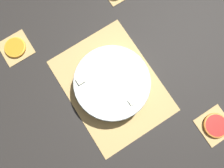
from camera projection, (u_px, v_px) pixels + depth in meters
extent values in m
plane|color=black|center=(112.00, 86.00, 0.88)|extent=(6.00, 6.00, 0.00)
cube|color=tan|center=(112.00, 85.00, 0.87)|extent=(0.45, 0.35, 0.01)
cube|color=#4C381E|center=(136.00, 122.00, 0.84)|extent=(0.01, 0.34, 0.00)
cube|color=#4C381E|center=(128.00, 109.00, 0.85)|extent=(0.01, 0.34, 0.00)
cube|color=#4C381E|center=(120.00, 97.00, 0.86)|extent=(0.01, 0.34, 0.00)
cube|color=#4C381E|center=(112.00, 85.00, 0.87)|extent=(0.01, 0.34, 0.00)
cube|color=#4C381E|center=(104.00, 74.00, 0.88)|extent=(0.01, 0.34, 0.00)
cube|color=#4C381E|center=(97.00, 62.00, 0.89)|extent=(0.01, 0.34, 0.00)
cube|color=#4C381E|center=(90.00, 51.00, 0.90)|extent=(0.01, 0.34, 0.00)
cube|color=tan|center=(215.00, 125.00, 0.84)|extent=(0.12, 0.12, 0.01)
cube|color=#4C381E|center=(218.00, 130.00, 0.84)|extent=(0.00, 0.12, 0.00)
cube|color=#4C381E|center=(212.00, 121.00, 0.85)|extent=(0.00, 0.12, 0.00)
cube|color=tan|center=(16.00, 48.00, 0.90)|extent=(0.12, 0.12, 0.01)
cube|color=#4C381E|center=(19.00, 54.00, 0.90)|extent=(0.00, 0.12, 0.00)
cube|color=#4C381E|center=(16.00, 48.00, 0.90)|extent=(0.00, 0.12, 0.00)
cube|color=#4C381E|center=(12.00, 42.00, 0.90)|extent=(0.00, 0.12, 0.00)
cylinder|color=silver|center=(112.00, 84.00, 0.83)|extent=(0.28, 0.28, 0.07)
torus|color=silver|center=(112.00, 82.00, 0.81)|extent=(0.29, 0.29, 0.01)
cylinder|color=beige|center=(107.00, 106.00, 0.81)|extent=(0.03, 0.03, 0.01)
cylinder|color=beige|center=(100.00, 79.00, 0.86)|extent=(0.03, 0.03, 0.01)
cylinder|color=beige|center=(120.00, 103.00, 0.84)|extent=(0.03, 0.03, 0.01)
cylinder|color=beige|center=(95.00, 64.00, 0.86)|extent=(0.02, 0.02, 0.01)
cylinder|color=beige|center=(105.00, 70.00, 0.86)|extent=(0.03, 0.03, 0.01)
cylinder|color=beige|center=(119.00, 68.00, 0.86)|extent=(0.02, 0.02, 0.01)
cube|color=beige|center=(81.00, 81.00, 0.81)|extent=(0.03, 0.03, 0.03)
cube|color=beige|center=(111.00, 63.00, 0.85)|extent=(0.02, 0.02, 0.02)
cube|color=beige|center=(110.00, 88.00, 0.83)|extent=(0.03, 0.03, 0.03)
cube|color=beige|center=(99.00, 89.00, 0.83)|extent=(0.02, 0.02, 0.02)
cube|color=beige|center=(132.00, 102.00, 0.79)|extent=(0.02, 0.02, 0.02)
cube|color=beige|center=(87.00, 84.00, 0.85)|extent=(0.03, 0.03, 0.03)
cube|color=beige|center=(103.00, 110.00, 0.82)|extent=(0.02, 0.02, 0.02)
cube|color=beige|center=(140.00, 91.00, 0.83)|extent=(0.03, 0.03, 0.03)
ellipsoid|color=orange|center=(119.00, 75.00, 0.81)|extent=(0.03, 0.02, 0.01)
ellipsoid|color=orange|center=(92.00, 61.00, 0.83)|extent=(0.03, 0.01, 0.01)
ellipsoid|color=orange|center=(123.00, 64.00, 0.82)|extent=(0.03, 0.02, 0.01)
ellipsoid|color=orange|center=(92.00, 81.00, 0.84)|extent=(0.02, 0.01, 0.01)
ellipsoid|color=orange|center=(90.00, 95.00, 0.80)|extent=(0.03, 0.01, 0.01)
ellipsoid|color=orange|center=(122.00, 112.00, 0.83)|extent=(0.03, 0.02, 0.02)
cylinder|color=orange|center=(15.00, 47.00, 0.89)|extent=(0.08, 0.08, 0.01)
torus|color=#F4A82D|center=(15.00, 47.00, 0.89)|extent=(0.09, 0.09, 0.01)
cylinder|color=#B2231E|center=(216.00, 126.00, 0.83)|extent=(0.08, 0.08, 0.01)
torus|color=orange|center=(216.00, 126.00, 0.83)|extent=(0.10, 0.10, 0.01)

